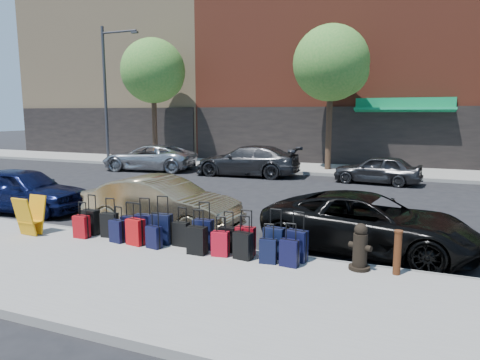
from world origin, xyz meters
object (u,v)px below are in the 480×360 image
at_px(streetlight, 108,86).
at_px(car_far_1, 247,161).
at_px(car_near_0, 23,190).
at_px(car_far_0, 149,157).
at_px(car_far_2, 377,169).
at_px(tree_left, 155,73).
at_px(bollard, 397,252).
at_px(car_near_1, 162,204).
at_px(suitcase_front_5, 181,234).
at_px(display_rack, 30,216).
at_px(car_near_2, 368,223).
at_px(fire_hydrant, 360,248).
at_px(tree_center, 334,65).

height_order(streetlight, car_far_1, streetlight).
height_order(car_near_0, car_far_0, car_near_0).
distance_m(car_far_1, car_far_2, 6.08).
xyz_separation_m(tree_left, bollard, (14.25, -14.31, -4.84)).
relative_size(bollard, car_near_1, 0.19).
relative_size(suitcase_front_5, car_near_1, 0.21).
xyz_separation_m(display_rack, car_near_0, (-2.68, 2.15, 0.09)).
height_order(streetlight, car_near_2, streetlight).
distance_m(car_near_0, car_far_0, 9.99).
bearing_deg(car_near_2, fire_hydrant, -172.46).
xyz_separation_m(display_rack, car_far_2, (7.02, 11.92, 0.02)).
bearing_deg(bollard, car_far_2, 96.09).
distance_m(tree_left, car_far_1, 8.85).
height_order(tree_center, car_near_2, tree_center).
bearing_deg(car_near_0, tree_center, -34.54).
xyz_separation_m(streetlight, car_far_0, (4.30, -2.23, -3.97)).
bearing_deg(car_far_2, car_near_0, -38.21).
bearing_deg(streetlight, car_near_1, -46.92).
height_order(streetlight, car_near_0, streetlight).
xyz_separation_m(car_near_2, car_far_0, (-12.23, 9.73, 0.05)).
relative_size(tree_left, fire_hydrant, 8.25).
distance_m(suitcase_front_5, car_near_2, 4.13).
bearing_deg(tree_left, car_far_1, -22.24).
bearing_deg(bollard, fire_hydrant, 178.72).
height_order(tree_center, streetlight, streetlight).
xyz_separation_m(car_near_2, car_far_2, (-0.55, 9.71, -0.02)).
bearing_deg(car_near_1, car_near_2, -86.17).
relative_size(car_near_1, car_far_1, 0.82).
xyz_separation_m(tree_left, car_near_2, (13.59, -12.66, -4.77)).
distance_m(fire_hydrant, display_rack, 7.60).
bearing_deg(car_near_0, tree_left, 9.56).
relative_size(fire_hydrant, car_near_1, 0.21).
relative_size(tree_left, car_near_2, 1.57).
xyz_separation_m(bollard, car_near_1, (-5.85, 1.47, 0.12)).
bearing_deg(fire_hydrant, car_far_0, 159.70).
distance_m(streetlight, car_near_2, 20.79).
bearing_deg(car_far_1, display_rack, -6.81).
bearing_deg(fire_hydrant, car_far_1, 142.69).
bearing_deg(car_far_2, car_far_1, -84.34).
height_order(tree_left, car_near_1, tree_left).
bearing_deg(suitcase_front_5, tree_center, 88.43).
xyz_separation_m(suitcase_front_5, bollard, (4.45, -0.03, 0.15)).
bearing_deg(tree_left, fire_hydrant, -46.42).
distance_m(streetlight, car_near_1, 17.08).
distance_m(tree_center, car_near_2, 13.87).
distance_m(car_near_0, car_near_1, 5.07).
bearing_deg(tree_center, display_rack, -106.76).
bearing_deg(car_near_0, streetlight, 22.43).
bearing_deg(car_far_1, car_near_1, 5.89).
relative_size(bollard, display_rack, 0.88).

